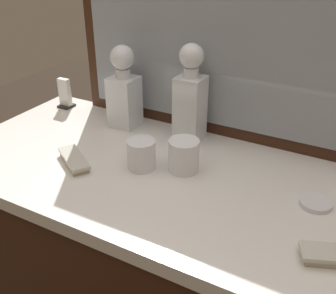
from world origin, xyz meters
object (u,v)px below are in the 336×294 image
(porcelain_dish, at_px, (315,203))
(silver_brush_right, at_px, (74,160))
(crystal_decanter_left, at_px, (124,95))
(crystal_decanter_rear, at_px, (190,103))
(crystal_tumbler_far_right, at_px, (142,156))
(silver_brush_front, at_px, (334,256))
(crystal_tumbler_rear, at_px, (184,157))
(napkin_holder, at_px, (65,95))

(porcelain_dish, bearing_deg, silver_brush_right, -168.52)
(silver_brush_right, bearing_deg, crystal_decanter_left, 93.40)
(crystal_decanter_rear, bearing_deg, silver_brush_right, -126.03)
(crystal_tumbler_far_right, bearing_deg, silver_brush_right, -157.01)
(porcelain_dish, bearing_deg, silver_brush_front, -68.18)
(crystal_decanter_rear, distance_m, crystal_tumbler_rear, 0.21)
(crystal_decanter_left, height_order, crystal_tumbler_far_right, crystal_decanter_left)
(silver_brush_front, bearing_deg, napkin_holder, 160.71)
(crystal_tumbler_rear, distance_m, napkin_holder, 0.62)
(crystal_decanter_rear, xyz_separation_m, silver_brush_right, (-0.22, -0.30, -0.11))
(crystal_decanter_rear, distance_m, silver_brush_front, 0.61)
(crystal_decanter_left, height_order, crystal_tumbler_rear, crystal_decanter_left)
(crystal_tumbler_far_right, relative_size, silver_brush_front, 0.58)
(crystal_tumbler_far_right, xyz_separation_m, silver_brush_right, (-0.18, -0.08, -0.03))
(crystal_tumbler_rear, xyz_separation_m, silver_brush_right, (-0.29, -0.12, -0.03))
(silver_brush_right, distance_m, porcelain_dish, 0.66)
(crystal_tumbler_far_right, height_order, crystal_tumbler_rear, crystal_tumbler_rear)
(silver_brush_front, relative_size, porcelain_dish, 1.86)
(crystal_decanter_rear, height_order, napkin_holder, crystal_decanter_rear)
(crystal_decanter_rear, relative_size, crystal_tumbler_rear, 3.38)
(silver_brush_front, height_order, napkin_holder, napkin_holder)
(crystal_decanter_rear, xyz_separation_m, silver_brush_front, (0.50, -0.34, -0.11))
(crystal_decanter_left, height_order, napkin_holder, crystal_decanter_left)
(crystal_decanter_left, distance_m, napkin_holder, 0.30)
(crystal_decanter_rear, bearing_deg, porcelain_dish, -21.69)
(silver_brush_front, xyz_separation_m, porcelain_dish, (-0.07, 0.18, -0.01))
(silver_brush_right, bearing_deg, silver_brush_front, -3.52)
(crystal_decanter_rear, relative_size, porcelain_dish, 3.91)
(crystal_tumbler_rear, height_order, porcelain_dish, crystal_tumbler_rear)
(crystal_decanter_rear, bearing_deg, crystal_decanter_left, -176.75)
(crystal_tumbler_rear, relative_size, silver_brush_right, 0.60)
(crystal_tumbler_far_right, xyz_separation_m, silver_brush_front, (0.54, -0.12, -0.03))
(porcelain_dish, distance_m, napkin_holder, 0.97)
(crystal_decanter_rear, bearing_deg, silver_brush_front, -34.77)
(crystal_decanter_rear, height_order, porcelain_dish, crystal_decanter_rear)
(crystal_tumbler_far_right, bearing_deg, crystal_decanter_left, 133.12)
(porcelain_dish, relative_size, napkin_holder, 0.71)
(porcelain_dish, bearing_deg, crystal_decanter_rear, 158.31)
(silver_brush_front, xyz_separation_m, silver_brush_right, (-0.72, 0.04, -0.00))
(silver_brush_front, distance_m, silver_brush_right, 0.72)
(crystal_tumbler_rear, bearing_deg, porcelain_dish, 1.27)
(napkin_holder, bearing_deg, porcelain_dish, -10.83)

